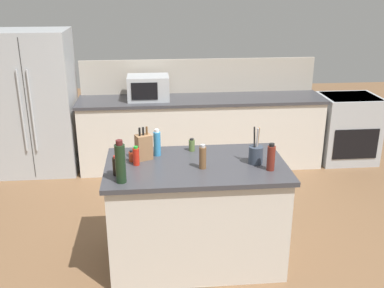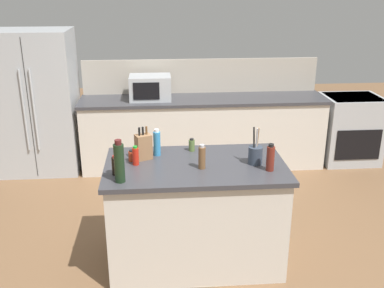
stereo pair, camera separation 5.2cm
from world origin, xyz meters
The scene contains 17 objects.
ground_plane centered at (0.00, 0.00, 0.00)m, with size 14.00×14.00×0.00m, color brown.
back_counter_run centered at (0.30, 2.20, 0.47)m, with size 3.22×0.66×0.94m.
wall_backsplash centered at (0.30, 2.52, 1.17)m, with size 3.18×0.03×0.46m, color #B2A899.
kitchen_island centered at (0.00, 0.00, 0.47)m, with size 1.53×0.89×0.94m.
refrigerator centered at (-1.85, 2.25, 0.91)m, with size 1.00×0.75×1.83m.
range_oven centered at (2.33, 2.20, 0.47)m, with size 0.76×0.65×0.92m.
microwave centered at (-0.39, 2.20, 1.09)m, with size 0.53×0.39×0.31m.
knife_block centered at (-0.44, 0.15, 1.05)m, with size 0.16×0.14×0.29m.
utensil_crock centered at (0.50, -0.03, 1.02)m, with size 0.12×0.12×0.32m.
vinegar_bottle centered at (0.59, -0.18, 1.05)m, with size 0.07×0.07×0.23m.
wine_bottle centered at (-0.61, -0.30, 1.10)m, with size 0.08×0.08×0.34m.
dish_soap_bottle centered at (-0.32, 0.23, 1.05)m, with size 0.06×0.06×0.24m.
hot_sauce_bottle centered at (-0.50, 0.02, 1.02)m, with size 0.05×0.05×0.17m.
soy_sauce_bottle centered at (-0.65, -0.17, 1.02)m, with size 0.06×0.06×0.16m.
spice_jar_oregano centered at (-0.01, 0.31, 0.99)m, with size 0.05×0.05×0.12m.
pepper_grinder centered at (0.05, -0.10, 1.04)m, with size 0.06×0.06×0.21m.
spice_jar_paprika centered at (-0.54, 0.11, 0.99)m, with size 0.05×0.05×0.10m.
Camera 1 is at (-0.36, -3.48, 2.41)m, focal length 42.00 mm.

